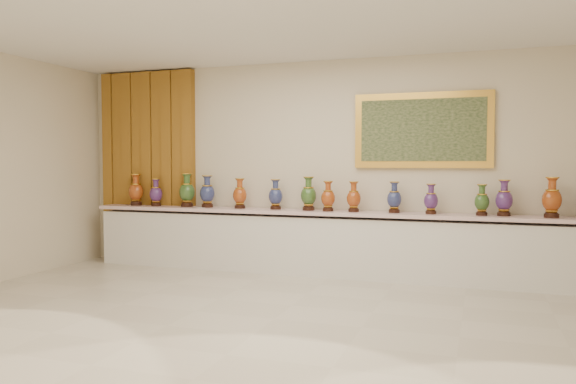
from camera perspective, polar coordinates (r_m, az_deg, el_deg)
name	(u,v)px	position (r m, az deg, el deg)	size (l,w,h in m)	color
ground	(274,319)	(5.76, -1.41, -12.77)	(8.00, 8.00, 0.00)	beige
room	(186,162)	(8.76, -10.30, 3.05)	(8.00, 8.00, 8.00)	beige
counter	(332,244)	(7.79, 4.47, -5.34)	(7.28, 0.48, 0.90)	white
vase_0	(136,191)	(9.03, -15.18, 0.07)	(0.30, 0.30, 0.49)	#33160E
vase_1	(156,194)	(8.82, -13.26, -0.18)	(0.23, 0.23, 0.42)	#33160E
vase_2	(187,192)	(8.57, -10.23, 0.03)	(0.29, 0.29, 0.51)	#33160E
vase_3	(207,193)	(8.41, -8.20, -0.11)	(0.25, 0.25, 0.47)	#33160E
vase_4	(240,195)	(8.17, -4.92, -0.30)	(0.24, 0.24, 0.44)	#33160E
vase_5	(276,196)	(7.97, -1.27, -0.40)	(0.25, 0.25, 0.43)	#33160E
vase_6	(309,195)	(7.80, 2.10, -0.33)	(0.27, 0.27, 0.47)	#33160E
vase_7	(328,198)	(7.68, 4.09, -0.58)	(0.25, 0.25, 0.41)	#33160E
vase_8	(354,198)	(7.62, 6.69, -0.63)	(0.23, 0.23, 0.41)	#33160E
vase_9	(394,199)	(7.57, 10.75, -0.68)	(0.23, 0.23, 0.41)	#33160E
vase_10	(431,200)	(7.48, 14.32, -0.84)	(0.23, 0.23, 0.39)	#33160E
vase_11	(482,201)	(7.45, 19.09, -0.91)	(0.19, 0.19, 0.39)	#33160E
vase_12	(504,200)	(7.48, 21.10, -0.74)	(0.26, 0.26, 0.45)	#33160E
vase_13	(552,199)	(7.47, 25.23, -0.69)	(0.29, 0.29, 0.49)	#33160E
label_card	(201,208)	(8.31, -8.80, -1.60)	(0.10, 0.06, 0.00)	white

